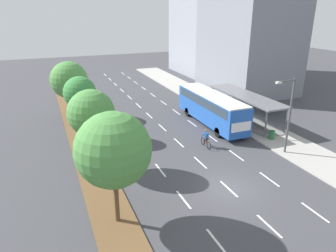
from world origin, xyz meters
name	(u,v)px	position (x,y,z in m)	size (l,w,h in m)	color
ground_plane	(228,188)	(0.00, 0.00, 0.00)	(140.00, 140.00, 0.00)	#424247
median_strip	(74,117)	(-8.30, 20.00, 0.06)	(2.60, 52.00, 0.12)	brown
sidewalk_right	(207,101)	(9.25, 20.00, 0.07)	(4.50, 52.00, 0.15)	#ADAAA3
lane_divider_left	(116,114)	(-3.50, 19.43, 0.00)	(0.14, 49.86, 0.01)	white
lane_divider_center	(144,110)	(0.00, 19.43, 0.00)	(0.14, 49.86, 0.01)	white
lane_divider_right	(170,107)	(3.50, 19.43, 0.00)	(0.14, 49.86, 0.01)	white
bus_shelter	(247,105)	(9.53, 11.47, 1.87)	(2.90, 11.10, 2.86)	gray
bus	(211,106)	(5.25, 11.96, 2.07)	(2.54, 11.29, 3.37)	#2356B2
cyclist	(206,139)	(1.90, 6.82, 0.79)	(0.46, 1.82, 1.71)	black
median_tree_nearest	(113,150)	(-8.08, -0.70, 4.69)	(4.26, 4.26, 6.71)	brown
median_tree_second	(91,113)	(-8.14, 6.27, 4.67)	(3.50, 3.50, 6.31)	brown
median_tree_third	(80,93)	(-8.08, 13.25, 4.49)	(3.06, 3.06, 5.93)	brown
median_tree_fourth	(69,80)	(-8.38, 20.22, 4.32)	(4.15, 4.15, 6.29)	brown
streetlight	(289,111)	(7.42, 3.03, 3.89)	(1.91, 0.24, 6.50)	#4C4C51
trash_bin	(272,135)	(8.45, 5.80, 0.57)	(0.52, 0.52, 0.85)	#286B38
building_near_right	(251,5)	(17.83, 23.90, 12.30)	(9.75, 14.43, 24.60)	gray
building_mid_right	(207,2)	(18.33, 37.62, 12.82)	(9.16, 14.59, 25.64)	#8E939E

